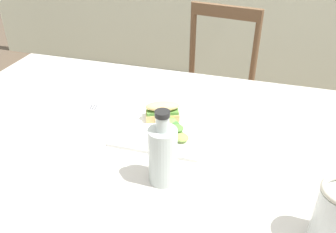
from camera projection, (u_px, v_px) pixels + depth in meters
name	position (u px, v px, depth m)	size (l,w,h in m)	color
dining_table	(131.00, 164.00, 1.08)	(1.28, 0.90, 0.74)	#BCB7AD
chair_wooden_far	(211.00, 93.00, 1.84)	(0.46, 0.46, 0.87)	brown
plate_lunch	(164.00, 128.00, 1.03)	(0.25, 0.25, 0.01)	white
sandwich_half_front	(162.00, 111.00, 1.05)	(0.11, 0.09, 0.06)	#DBB270
salad_mixed_greens	(171.00, 129.00, 0.99)	(0.12, 0.15, 0.03)	#518438
napkin_folded	(87.00, 121.00, 1.06)	(0.11, 0.21, 0.00)	silver
fork_on_napkin	(88.00, 117.00, 1.08)	(0.06, 0.19, 0.00)	silver
bottle_cold_brew	(163.00, 157.00, 0.81)	(0.07, 0.07, 0.19)	black
mason_jar_iced_tea	(336.00, 218.00, 0.66)	(0.08, 0.08, 0.14)	#995623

